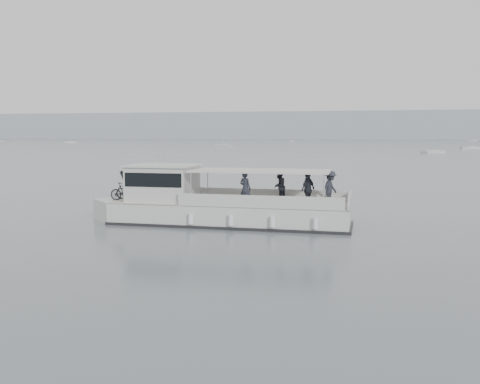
# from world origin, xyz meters

# --- Properties ---
(ground) EXTENTS (1400.00, 1400.00, 0.00)m
(ground) POSITION_xyz_m (0.00, 0.00, 0.00)
(ground) COLOR #545E63
(ground) RESTS_ON ground
(headland) EXTENTS (1400.00, 90.00, 28.00)m
(headland) POSITION_xyz_m (0.00, 560.00, 14.00)
(headland) COLOR #939EA8
(headland) RESTS_ON ground
(tour_boat) EXTENTS (13.22, 3.65, 5.52)m
(tour_boat) POSITION_xyz_m (0.15, 3.55, 0.91)
(tour_boat) COLOR silver
(tour_boat) RESTS_ON ground
(moored_fleet) EXTENTS (438.40, 370.95, 11.21)m
(moored_fleet) POSITION_xyz_m (-30.23, 203.54, 0.36)
(moored_fleet) COLOR silver
(moored_fleet) RESTS_ON ground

